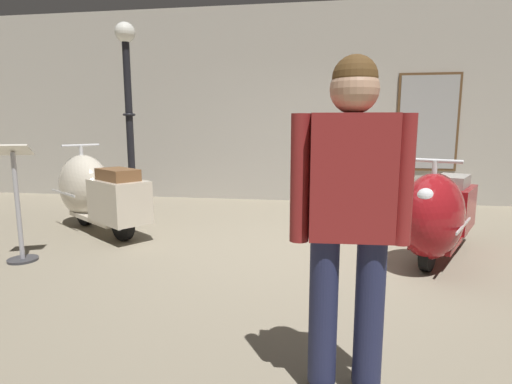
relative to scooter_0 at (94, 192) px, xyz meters
name	(u,v)px	position (x,y,z in m)	size (l,w,h in m)	color
ground_plane	(297,257)	(2.61, -0.72, -0.50)	(60.00, 60.00, 0.00)	gray
showroom_back_wall	(319,105)	(2.81, 2.55, 1.18)	(18.00, 0.63, 3.36)	#ADA89E
scooter_0	(94,192)	(0.00, 0.00, 0.00)	(1.74, 1.45, 1.09)	black
scooter_1	(438,214)	(3.97, -0.63, -0.03)	(1.19, 1.72, 1.03)	black
lamppost	(129,105)	(-0.10, 1.28, 1.14)	(0.30, 0.30, 2.86)	black
visitor_0	(350,210)	(2.95, -2.83, 0.44)	(0.55, 0.27, 1.62)	black
info_stanchion	(18,213)	(-0.06, -1.25, -0.01)	(0.38, 0.33, 1.15)	#333338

